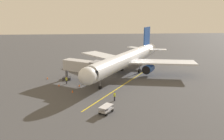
# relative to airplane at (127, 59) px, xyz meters

# --- Properties ---
(ground_plane) EXTENTS (220.00, 220.00, 0.00)m
(ground_plane) POSITION_rel_airplane_xyz_m (-1.79, 0.00, -4.00)
(ground_plane) COLOR #424244
(apron_lead_in_line) EXTENTS (21.65, 33.89, 0.01)m
(apron_lead_in_line) POSITION_rel_airplane_xyz_m (0.15, 6.24, -4.00)
(apron_lead_in_line) COLOR yellow
(apron_lead_in_line) RESTS_ON ground
(airplane) EXTENTS (30.40, 35.82, 11.50)m
(airplane) POSITION_rel_airplane_xyz_m (0.00, 0.00, 0.00)
(airplane) COLOR silver
(airplane) RESTS_ON ground
(jet_bridge) EXTENTS (10.64, 8.02, 5.40)m
(jet_bridge) POSITION_rel_airplane_xyz_m (10.58, 6.64, -0.24)
(jet_bridge) COLOR #B7B7BC
(jet_bridge) RESTS_ON ground
(ground_crew_marshaller) EXTENTS (0.46, 0.46, 1.71)m
(ground_crew_marshaller) POSITION_rel_airplane_xyz_m (4.89, 18.60, -3.12)
(ground_crew_marshaller) COLOR #23232D
(ground_crew_marshaller) RESTS_ON ground
(ground_crew_wing_walker) EXTENTS (0.47, 0.42, 1.71)m
(ground_crew_wing_walker) POSITION_rel_airplane_xyz_m (15.00, 7.44, -3.12)
(ground_crew_wing_walker) COLOR #23232D
(ground_crew_wing_walker) RESTS_ON ground
(baggage_cart_near_nose) EXTENTS (2.63, 2.93, 1.27)m
(baggage_cart_near_nose) POSITION_rel_airplane_xyz_m (6.77, 23.82, -3.35)
(baggage_cart_near_nose) COLOR #9E9EA3
(baggage_cart_near_nose) RESTS_ON ground
(safety_cone_nose_left) EXTENTS (0.32, 0.32, 0.55)m
(safety_cone_nose_left) POSITION_rel_airplane_xyz_m (13.19, 13.34, -3.73)
(safety_cone_nose_left) COLOR #F2590F
(safety_cone_nose_left) RESTS_ON ground
(safety_cone_nose_right) EXTENTS (0.32, 0.32, 0.55)m
(safety_cone_nose_right) POSITION_rel_airplane_xyz_m (20.21, 3.06, -3.73)
(safety_cone_nose_right) COLOR #F2590F
(safety_cone_nose_right) RESTS_ON ground
(safety_cone_wing_port) EXTENTS (0.32, 0.32, 0.55)m
(safety_cone_wing_port) POSITION_rel_airplane_xyz_m (11.98, 9.51, -3.73)
(safety_cone_wing_port) COLOR #F2590F
(safety_cone_wing_port) RESTS_ON ground
(safety_cone_wing_starboard) EXTENTS (0.32, 0.32, 0.55)m
(safety_cone_wing_starboard) POSITION_rel_airplane_xyz_m (16.55, 8.93, -3.73)
(safety_cone_wing_starboard) COLOR #F2590F
(safety_cone_wing_starboard) RESTS_ON ground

